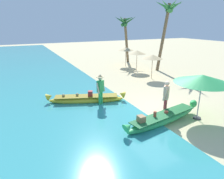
{
  "coord_description": "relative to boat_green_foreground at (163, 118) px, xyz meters",
  "views": [
    {
      "loc": [
        -6.37,
        -7.4,
        4.25
      ],
      "look_at": [
        -1.96,
        1.79,
        0.9
      ],
      "focal_mm": 32.51,
      "sensor_mm": 36.0,
      "label": 1
    }
  ],
  "objects": [
    {
      "name": "parasol_row_1",
      "position": [
        4.48,
        9.35,
        1.49
      ],
      "size": [
        1.6,
        1.6,
        1.91
      ],
      "color": "#8E6B47",
      "rests_on": "ground"
    },
    {
      "name": "ground_plane",
      "position": [
        0.83,
        1.09,
        -0.25
      ],
      "size": [
        80.0,
        80.0,
        0.0
      ],
      "primitive_type": "plane",
      "color": "beige"
    },
    {
      "name": "palm_tree_leaning_seaward",
      "position": [
        5.62,
        13.65,
        3.73
      ],
      "size": [
        2.67,
        2.72,
        5.09
      ],
      "color": "brown",
      "rests_on": "ground"
    },
    {
      "name": "parasol_row_2",
      "position": [
        4.77,
        11.93,
        1.49
      ],
      "size": [
        1.6,
        1.6,
        1.91
      ],
      "color": "#8E6B47",
      "rests_on": "ground"
    },
    {
      "name": "boat_green_foreground",
      "position": [
        0.0,
        0.0,
        0.0
      ],
      "size": [
        4.49,
        1.36,
        0.71
      ],
      "color": "#38B760",
      "rests_on": "ground"
    },
    {
      "name": "person_vendor_hatted",
      "position": [
        -1.7,
        3.1,
        0.75
      ],
      "size": [
        0.58,
        0.46,
        1.74
      ],
      "color": "green",
      "rests_on": "ground"
    },
    {
      "name": "parasol_row_0",
      "position": [
        4.19,
        6.61,
        1.49
      ],
      "size": [
        1.6,
        1.6,
        1.91
      ],
      "color": "#8E6B47",
      "rests_on": "ground"
    },
    {
      "name": "person_tourist_customer",
      "position": [
        0.53,
        0.55,
        0.75
      ],
      "size": [
        0.55,
        0.52,
        1.76
      ],
      "color": "#B2383D",
      "rests_on": "ground"
    },
    {
      "name": "boat_yellow_midground",
      "position": [
        -2.27,
        3.77,
        -0.01
      ],
      "size": [
        4.24,
        2.01,
        0.71
      ],
      "color": "yellow",
      "rests_on": "ground"
    },
    {
      "name": "palm_tree_tall_inland",
      "position": [
        7.19,
        8.8,
        4.82
      ],
      "size": [
        2.84,
        2.85,
        6.24
      ],
      "color": "brown",
      "rests_on": "ground"
    },
    {
      "name": "patio_umbrella_large",
      "position": [
        1.76,
        -0.28,
        1.66
      ],
      "size": [
        2.45,
        2.45,
        2.1
      ],
      "color": "#B7B7BC",
      "rests_on": "ground"
    }
  ]
}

